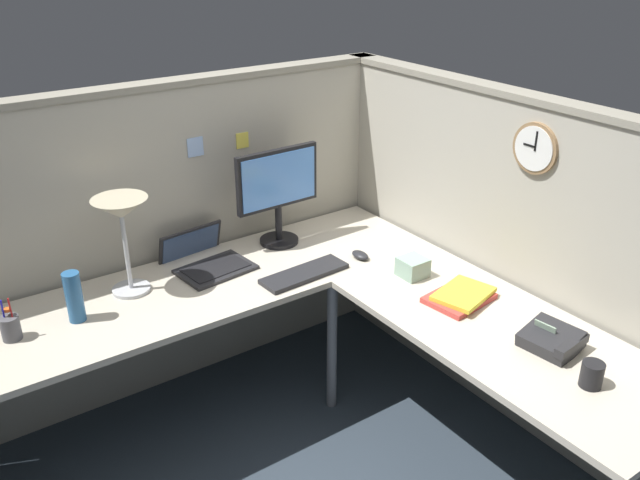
{
  "coord_description": "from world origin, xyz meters",
  "views": [
    {
      "loc": [
        -1.45,
        -2.04,
        2.21
      ],
      "look_at": [
        0.14,
        0.24,
        0.91
      ],
      "focal_mm": 37.43,
      "sensor_mm": 36.0,
      "label": 1
    }
  ],
  "objects_px": {
    "desk_lamp_dome": "(121,216)",
    "office_phone": "(553,341)",
    "wall_clock": "(536,148)",
    "keyboard": "(304,274)",
    "thermos_flask": "(74,297)",
    "book_stack": "(461,296)",
    "laptop": "(204,259)",
    "tissue_box": "(413,267)",
    "computer_mouse": "(360,255)",
    "monitor": "(278,189)",
    "pen_cup": "(10,327)",
    "coffee_mug": "(592,375)"
  },
  "relations": [
    {
      "from": "pen_cup",
      "to": "coffee_mug",
      "type": "height_order",
      "value": "pen_cup"
    },
    {
      "from": "computer_mouse",
      "to": "wall_clock",
      "type": "bearing_deg",
      "value": -55.93
    },
    {
      "from": "book_stack",
      "to": "thermos_flask",
      "type": "bearing_deg",
      "value": 150.52
    },
    {
      "from": "desk_lamp_dome",
      "to": "pen_cup",
      "type": "distance_m",
      "value": 0.62
    },
    {
      "from": "desk_lamp_dome",
      "to": "office_phone",
      "type": "bearing_deg",
      "value": -49.67
    },
    {
      "from": "coffee_mug",
      "to": "book_stack",
      "type": "bearing_deg",
      "value": 85.1
    },
    {
      "from": "laptop",
      "to": "wall_clock",
      "type": "relative_size",
      "value": 1.89
    },
    {
      "from": "wall_clock",
      "to": "thermos_flask",
      "type": "bearing_deg",
      "value": 153.96
    },
    {
      "from": "desk_lamp_dome",
      "to": "book_stack",
      "type": "height_order",
      "value": "desk_lamp_dome"
    },
    {
      "from": "computer_mouse",
      "to": "desk_lamp_dome",
      "type": "bearing_deg",
      "value": 162.14
    },
    {
      "from": "keyboard",
      "to": "thermos_flask",
      "type": "distance_m",
      "value": 1.02
    },
    {
      "from": "coffee_mug",
      "to": "office_phone",
      "type": "bearing_deg",
      "value": 70.65
    },
    {
      "from": "book_stack",
      "to": "coffee_mug",
      "type": "xyz_separation_m",
      "value": [
        -0.06,
        -0.69,
        0.03
      ]
    },
    {
      "from": "coffee_mug",
      "to": "wall_clock",
      "type": "bearing_deg",
      "value": 59.86
    },
    {
      "from": "monitor",
      "to": "thermos_flask",
      "type": "relative_size",
      "value": 2.27
    },
    {
      "from": "pen_cup",
      "to": "office_phone",
      "type": "relative_size",
      "value": 0.8
    },
    {
      "from": "book_stack",
      "to": "coffee_mug",
      "type": "relative_size",
      "value": 3.31
    },
    {
      "from": "laptop",
      "to": "tissue_box",
      "type": "height_order",
      "value": "laptop"
    },
    {
      "from": "keyboard",
      "to": "laptop",
      "type": "bearing_deg",
      "value": 127.97
    },
    {
      "from": "laptop",
      "to": "keyboard",
      "type": "relative_size",
      "value": 0.97
    },
    {
      "from": "desk_lamp_dome",
      "to": "coffee_mug",
      "type": "height_order",
      "value": "desk_lamp_dome"
    },
    {
      "from": "laptop",
      "to": "tissue_box",
      "type": "distance_m",
      "value": 1.0
    },
    {
      "from": "thermos_flask",
      "to": "keyboard",
      "type": "bearing_deg",
      "value": -12.53
    },
    {
      "from": "pen_cup",
      "to": "book_stack",
      "type": "relative_size",
      "value": 0.57
    },
    {
      "from": "desk_lamp_dome",
      "to": "wall_clock",
      "type": "relative_size",
      "value": 2.02
    },
    {
      "from": "pen_cup",
      "to": "coffee_mug",
      "type": "relative_size",
      "value": 1.88
    },
    {
      "from": "keyboard",
      "to": "book_stack",
      "type": "height_order",
      "value": "book_stack"
    },
    {
      "from": "keyboard",
      "to": "wall_clock",
      "type": "bearing_deg",
      "value": -43.16
    },
    {
      "from": "pen_cup",
      "to": "book_stack",
      "type": "xyz_separation_m",
      "value": [
        1.68,
        -0.81,
        -0.03
      ]
    },
    {
      "from": "monitor",
      "to": "computer_mouse",
      "type": "distance_m",
      "value": 0.53
    },
    {
      "from": "thermos_flask",
      "to": "book_stack",
      "type": "distance_m",
      "value": 1.63
    },
    {
      "from": "keyboard",
      "to": "thermos_flask",
      "type": "xyz_separation_m",
      "value": [
        -0.99,
        0.22,
        0.1
      ]
    },
    {
      "from": "keyboard",
      "to": "coffee_mug",
      "type": "height_order",
      "value": "coffee_mug"
    },
    {
      "from": "book_stack",
      "to": "keyboard",
      "type": "bearing_deg",
      "value": 126.56
    },
    {
      "from": "monitor",
      "to": "wall_clock",
      "type": "bearing_deg",
      "value": -57.14
    },
    {
      "from": "office_phone",
      "to": "book_stack",
      "type": "height_order",
      "value": "office_phone"
    },
    {
      "from": "keyboard",
      "to": "book_stack",
      "type": "bearing_deg",
      "value": -56.54
    },
    {
      "from": "monitor",
      "to": "desk_lamp_dome",
      "type": "xyz_separation_m",
      "value": [
        -0.81,
        -0.05,
        0.07
      ]
    },
    {
      "from": "office_phone",
      "to": "book_stack",
      "type": "bearing_deg",
      "value": 92.47
    },
    {
      "from": "monitor",
      "to": "wall_clock",
      "type": "distance_m",
      "value": 1.25
    },
    {
      "from": "computer_mouse",
      "to": "office_phone",
      "type": "relative_size",
      "value": 0.46
    },
    {
      "from": "pen_cup",
      "to": "thermos_flask",
      "type": "distance_m",
      "value": 0.26
    },
    {
      "from": "computer_mouse",
      "to": "desk_lamp_dome",
      "type": "height_order",
      "value": "desk_lamp_dome"
    },
    {
      "from": "pen_cup",
      "to": "thermos_flask",
      "type": "xyz_separation_m",
      "value": [
        0.25,
        -0.01,
        0.06
      ]
    },
    {
      "from": "thermos_flask",
      "to": "book_stack",
      "type": "relative_size",
      "value": 0.69
    },
    {
      "from": "monitor",
      "to": "book_stack",
      "type": "relative_size",
      "value": 1.57
    },
    {
      "from": "desk_lamp_dome",
      "to": "office_phone",
      "type": "xyz_separation_m",
      "value": [
        1.17,
        -1.38,
        -0.33
      ]
    },
    {
      "from": "wall_clock",
      "to": "office_phone",
      "type": "bearing_deg",
      "value": -125.14
    },
    {
      "from": "desk_lamp_dome",
      "to": "office_phone",
      "type": "distance_m",
      "value": 1.83
    },
    {
      "from": "monitor",
      "to": "desk_lamp_dome",
      "type": "bearing_deg",
      "value": -176.56
    }
  ]
}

